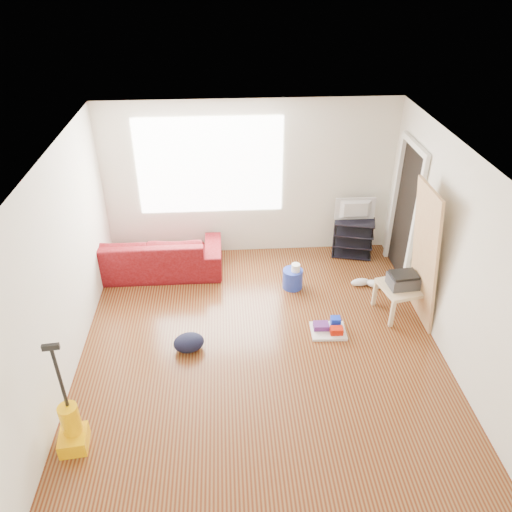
{
  "coord_description": "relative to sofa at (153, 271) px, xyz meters",
  "views": [
    {
      "loc": [
        -0.38,
        -4.65,
        4.34
      ],
      "look_at": [
        -0.03,
        0.6,
        1.05
      ],
      "focal_mm": 35.0,
      "sensor_mm": 36.0,
      "label": 1
    }
  ],
  "objects": [
    {
      "name": "toilet_paper",
      "position": [
        2.16,
        -0.6,
        0.21
      ],
      "size": [
        0.13,
        0.13,
        0.12
      ],
      "primitive_type": "cylinder",
      "color": "white",
      "rests_on": "bucket"
    },
    {
      "name": "backpack",
      "position": [
        0.65,
        -1.83,
        0.0
      ],
      "size": [
        0.45,
        0.39,
        0.21
      ],
      "primitive_type": "ellipsoid",
      "rotation": [
        0.0,
        0.0,
        0.23
      ],
      "color": "black",
      "rests_on": "ground"
    },
    {
      "name": "side_table",
      "position": [
        3.51,
        -1.27,
        0.37
      ],
      "size": [
        0.64,
        0.64,
        0.44
      ],
      "rotation": [
        0.0,
        0.0,
        0.21
      ],
      "color": "beige",
      "rests_on": "ground"
    },
    {
      "name": "printer",
      "position": [
        3.51,
        -1.27,
        0.54
      ],
      "size": [
        0.41,
        0.32,
        0.2
      ],
      "rotation": [
        0.0,
        0.0,
        0.09
      ],
      "color": "#343438",
      "rests_on": "side_table"
    },
    {
      "name": "cleaning_tray",
      "position": [
        2.48,
        -1.61,
        0.05
      ],
      "size": [
        0.47,
        0.38,
        0.16
      ],
      "rotation": [
        0.0,
        0.0,
        -0.04
      ],
      "color": "silver",
      "rests_on": "ground"
    },
    {
      "name": "door_panel",
      "position": [
        3.69,
        -1.37,
        0.0
      ],
      "size": [
        0.24,
        0.77,
        1.93
      ],
      "primitive_type": "cube",
      "rotation": [
        0.0,
        -0.1,
        0.0
      ],
      "color": "tan",
      "rests_on": "ground"
    },
    {
      "name": "room",
      "position": [
        1.63,
        -1.8,
        1.25
      ],
      "size": [
        4.51,
        5.01,
        2.51
      ],
      "color": "#501C0B",
      "rests_on": "ground"
    },
    {
      "name": "tv",
      "position": [
        3.21,
        0.27,
        0.82
      ],
      "size": [
        0.64,
        0.08,
        0.37
      ],
      "primitive_type": "imported",
      "rotation": [
        0.0,
        0.0,
        3.14
      ],
      "color": "black",
      "rests_on": "tv_stand"
    },
    {
      "name": "sneakers",
      "position": [
        3.25,
        -0.64,
        0.06
      ],
      "size": [
        0.52,
        0.26,
        0.12
      ],
      "rotation": [
        0.0,
        0.0,
        -0.33
      ],
      "color": "white",
      "rests_on": "ground"
    },
    {
      "name": "tv_stand",
      "position": [
        3.21,
        0.27,
        0.32
      ],
      "size": [
        0.7,
        0.5,
        0.63
      ],
      "rotation": [
        0.0,
        0.0,
        -0.24
      ],
      "color": "black",
      "rests_on": "ground"
    },
    {
      "name": "vacuum",
      "position": [
        -0.44,
        -3.17,
        0.24
      ],
      "size": [
        0.3,
        0.34,
        1.3
      ],
      "rotation": [
        0.0,
        0.0,
        0.11
      ],
      "color": "#F3AA00",
      "rests_on": "ground"
    },
    {
      "name": "bucket",
      "position": [
        2.12,
        -0.57,
        0.0
      ],
      "size": [
        0.34,
        0.34,
        0.3
      ],
      "primitive_type": "cylinder",
      "rotation": [
        0.0,
        0.0,
        -0.15
      ],
      "color": "#2138B0",
      "rests_on": "ground"
    },
    {
      "name": "sofa",
      "position": [
        0.0,
        0.0,
        0.0
      ],
      "size": [
        2.16,
        0.85,
        0.63
      ],
      "primitive_type": "imported",
      "rotation": [
        0.0,
        0.0,
        3.14
      ],
      "color": "#500205",
      "rests_on": "ground"
    }
  ]
}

